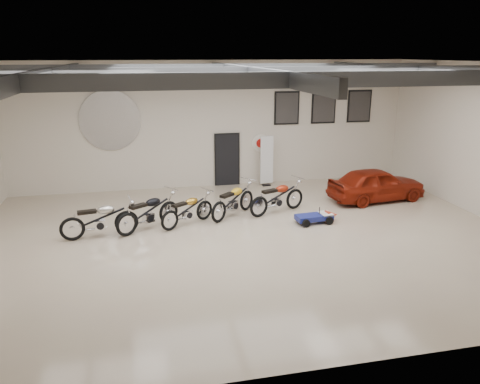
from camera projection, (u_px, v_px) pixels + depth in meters
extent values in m
cube|color=#C0B092|center=(249.00, 239.00, 13.74)|extent=(16.00, 12.00, 0.01)
cube|color=slate|center=(250.00, 63.00, 12.31)|extent=(16.00, 12.00, 0.01)
cube|color=beige|center=(214.00, 125.00, 18.64)|extent=(16.00, 0.02, 5.00)
cube|color=black|center=(227.00, 160.00, 19.11)|extent=(0.92, 0.08, 2.10)
imported|color=maroon|center=(376.00, 184.00, 17.22)|extent=(1.89, 3.77, 1.23)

